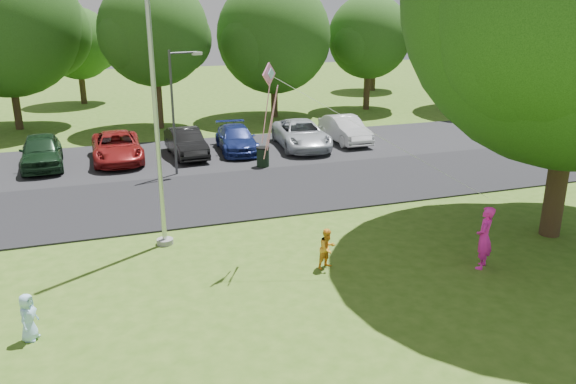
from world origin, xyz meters
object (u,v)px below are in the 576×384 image
object	(u,v)px
child_yellow	(327,248)
kite	(275,93)
street_lamp	(177,102)
woman	(484,238)
flagpole	(155,108)
child_blue	(28,317)
trash_can	(263,157)

from	to	relation	value
child_yellow	kite	xyz separation A→B (m)	(-1.13, 1.17, 4.15)
street_lamp	child_yellow	distance (m)	11.14
woman	kite	bearing A→B (deg)	-68.36
flagpole	child_blue	world-z (taller)	flagpole
street_lamp	trash_can	xyz separation A→B (m)	(3.67, -0.08, -2.69)
trash_can	flagpole	bearing A→B (deg)	-125.63
child_yellow	child_blue	distance (m)	7.57
flagpole	child_yellow	world-z (taller)	flagpole
trash_can	child_blue	bearing A→B (deg)	-126.56
flagpole	child_blue	size ratio (longest dim) A/B	9.22
flagpole	trash_can	xyz separation A→B (m)	(5.28, 7.36, -3.69)
woman	child_yellow	xyz separation A→B (m)	(-4.06, 1.37, -0.32)
woman	child_yellow	world-z (taller)	woman
street_lamp	kite	xyz separation A→B (m)	(1.33, -9.38, 1.56)
street_lamp	kite	size ratio (longest dim) A/B	0.95
trash_can	woman	bearing A→B (deg)	-76.46
trash_can	woman	world-z (taller)	woman
street_lamp	kite	distance (m)	9.60
flagpole	woman	distance (m)	9.84
child_blue	kite	bearing A→B (deg)	-45.39
child_blue	kite	xyz separation A→B (m)	(6.34, 2.40, 4.18)
flagpole	trash_can	world-z (taller)	flagpole
flagpole	trash_can	size ratio (longest dim) A/B	10.56
woman	kite	size ratio (longest dim) A/B	0.32
flagpole	woman	bearing A→B (deg)	-28.89
street_lamp	child_yellow	bearing A→B (deg)	-92.44
child_blue	flagpole	bearing A→B (deg)	-14.20
street_lamp	trash_can	world-z (taller)	street_lamp
flagpole	trash_can	distance (m)	9.78
child_yellow	street_lamp	bearing A→B (deg)	80.07
street_lamp	woman	xyz separation A→B (m)	(6.52, -11.92, -2.27)
flagpole	woman	size ratio (longest dim) A/B	5.59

